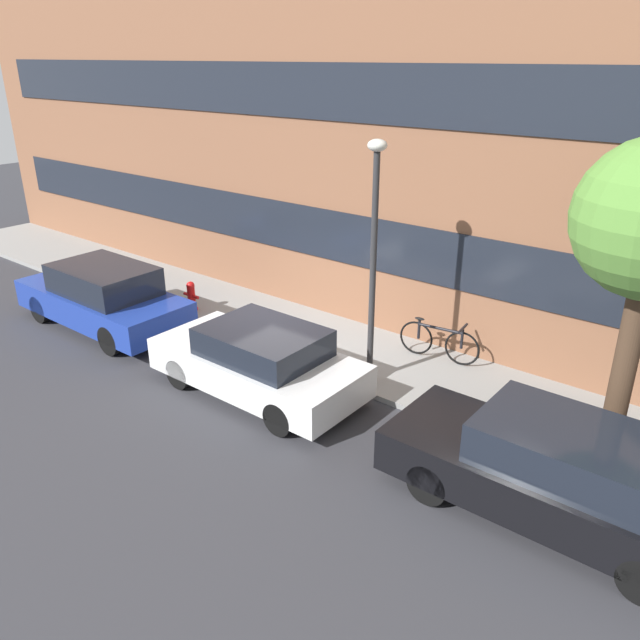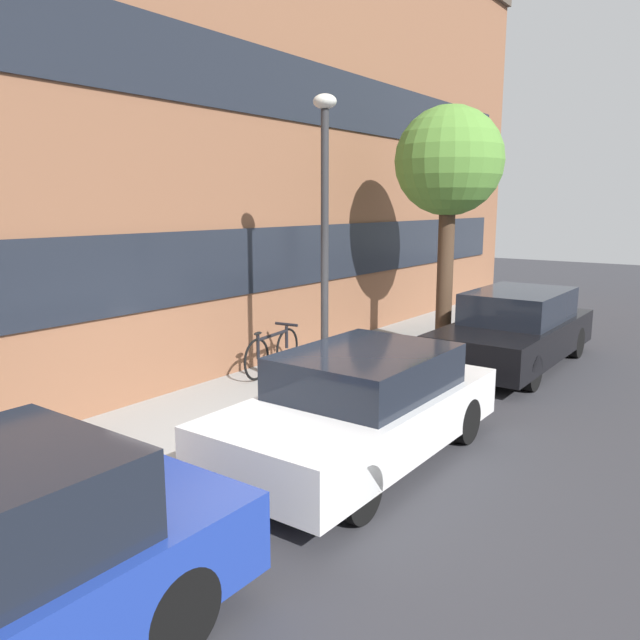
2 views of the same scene
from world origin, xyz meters
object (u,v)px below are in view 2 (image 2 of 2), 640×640
object	(u,v)px
parked_car_black	(516,329)
lamp_post	(325,215)
parked_car_white	(361,406)
bicycle	(273,350)
street_tree	(449,165)

from	to	relation	value
parked_car_black	lamp_post	bearing A→B (deg)	-20.92
parked_car_black	parked_car_white	bearing A→B (deg)	0.00
parked_car_white	lamp_post	bearing A→B (deg)	-132.31
bicycle	street_tree	xyz separation A→B (m)	(3.53, -1.44, 3.15)
parked_car_black	street_tree	bearing A→B (deg)	-99.39
bicycle	lamp_post	distance (m)	2.78
street_tree	lamp_post	distance (m)	4.22
lamp_post	street_tree	bearing A→B (deg)	0.77
parked_car_white	street_tree	size ratio (longest dim) A/B	0.84
bicycle	lamp_post	bearing A→B (deg)	-118.95
parked_car_black	street_tree	distance (m)	3.35
lamp_post	parked_car_black	bearing A→B (deg)	-20.92
parked_car_black	bicycle	xyz separation A→B (m)	(-3.28, 2.98, -0.18)
parked_car_white	lamp_post	world-z (taller)	lamp_post
bicycle	parked_car_white	bearing A→B (deg)	-130.41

